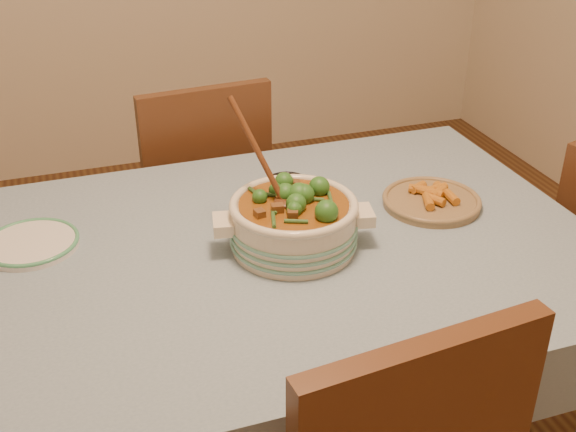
{
  "coord_description": "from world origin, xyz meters",
  "views": [
    {
      "loc": [
        -0.39,
        -1.41,
        1.66
      ],
      "look_at": [
        0.08,
        -0.05,
        0.86
      ],
      "focal_mm": 45.0,
      "sensor_mm": 36.0,
      "label": 1
    }
  ],
  "objects_px": {
    "condiment_bowl": "(287,189)",
    "chair_far": "(201,189)",
    "stew_casserole": "(293,219)",
    "white_plate": "(31,243)",
    "dining_table": "(252,282)",
    "fried_plate": "(432,200)"
  },
  "relations": [
    {
      "from": "condiment_bowl",
      "to": "chair_far",
      "type": "xyz_separation_m",
      "value": [
        -0.12,
        0.59,
        -0.27
      ]
    },
    {
      "from": "stew_casserole",
      "to": "condiment_bowl",
      "type": "relative_size",
      "value": 3.32
    },
    {
      "from": "condiment_bowl",
      "to": "chair_far",
      "type": "height_order",
      "value": "chair_far"
    },
    {
      "from": "white_plate",
      "to": "condiment_bowl",
      "type": "xyz_separation_m",
      "value": [
        0.65,
        0.03,
        0.02
      ]
    },
    {
      "from": "stew_casserole",
      "to": "dining_table",
      "type": "bearing_deg",
      "value": 169.19
    },
    {
      "from": "white_plate",
      "to": "stew_casserole",
      "type": "bearing_deg",
      "value": -18.83
    },
    {
      "from": "stew_casserole",
      "to": "fried_plate",
      "type": "xyz_separation_m",
      "value": [
        0.41,
        0.08,
        -0.06
      ]
    },
    {
      "from": "fried_plate",
      "to": "chair_far",
      "type": "height_order",
      "value": "chair_far"
    },
    {
      "from": "white_plate",
      "to": "fried_plate",
      "type": "relative_size",
      "value": 0.98
    },
    {
      "from": "stew_casserole",
      "to": "white_plate",
      "type": "relative_size",
      "value": 1.33
    },
    {
      "from": "white_plate",
      "to": "chair_far",
      "type": "relative_size",
      "value": 0.31
    },
    {
      "from": "stew_casserole",
      "to": "condiment_bowl",
      "type": "xyz_separation_m",
      "value": [
        0.06,
        0.23,
        -0.04
      ]
    },
    {
      "from": "condiment_bowl",
      "to": "fried_plate",
      "type": "xyz_separation_m",
      "value": [
        0.35,
        -0.15,
        -0.02
      ]
    },
    {
      "from": "stew_casserole",
      "to": "chair_far",
      "type": "bearing_deg",
      "value": 93.77
    },
    {
      "from": "dining_table",
      "to": "white_plate",
      "type": "relative_size",
      "value": 5.79
    },
    {
      "from": "stew_casserole",
      "to": "fried_plate",
      "type": "relative_size",
      "value": 1.3
    },
    {
      "from": "fried_plate",
      "to": "chair_far",
      "type": "xyz_separation_m",
      "value": [
        -0.47,
        0.74,
        -0.25
      ]
    },
    {
      "from": "dining_table",
      "to": "chair_far",
      "type": "height_order",
      "value": "chair_far"
    },
    {
      "from": "white_plate",
      "to": "fried_plate",
      "type": "height_order",
      "value": "fried_plate"
    },
    {
      "from": "condiment_bowl",
      "to": "white_plate",
      "type": "bearing_deg",
      "value": -177.58
    },
    {
      "from": "white_plate",
      "to": "chair_far",
      "type": "distance_m",
      "value": 0.86
    },
    {
      "from": "dining_table",
      "to": "white_plate",
      "type": "distance_m",
      "value": 0.54
    }
  ]
}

